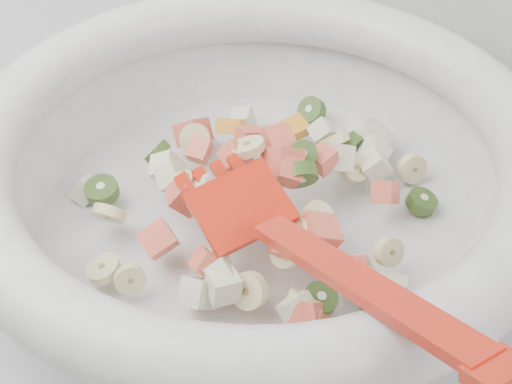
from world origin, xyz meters
The scene contains 1 object.
mixing_bowl centered at (0.07, 1.47, 0.97)m, with size 0.47×0.44×0.15m.
Camera 1 is at (0.34, 1.12, 1.34)m, focal length 55.00 mm.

